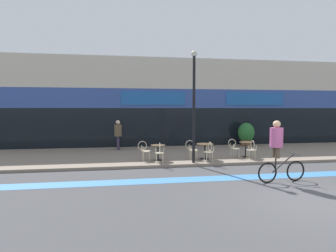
# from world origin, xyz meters

# --- Properties ---
(ground_plane) EXTENTS (120.00, 120.00, 0.00)m
(ground_plane) POSITION_xyz_m (0.00, 0.00, 0.00)
(ground_plane) COLOR #424244
(sidewalk_slab) EXTENTS (40.00, 5.50, 0.12)m
(sidewalk_slab) POSITION_xyz_m (0.00, 7.25, 0.06)
(sidewalk_slab) COLOR gray
(sidewalk_slab) RESTS_ON ground
(storefront_facade) EXTENTS (40.00, 4.06, 5.66)m
(storefront_facade) POSITION_xyz_m (0.00, 11.97, 2.82)
(storefront_facade) COLOR beige
(storefront_facade) RESTS_ON ground
(bike_lane_stripe) EXTENTS (36.00, 0.70, 0.01)m
(bike_lane_stripe) POSITION_xyz_m (0.00, 2.55, 0.00)
(bike_lane_stripe) COLOR #3D7AB7
(bike_lane_stripe) RESTS_ON ground
(bistro_table_0) EXTENTS (0.68, 0.68, 0.70)m
(bistro_table_0) POSITION_xyz_m (-3.58, 5.53, 0.62)
(bistro_table_0) COLOR black
(bistro_table_0) RESTS_ON sidewalk_slab
(bistro_table_1) EXTENTS (0.80, 0.80, 0.72)m
(bistro_table_1) POSITION_xyz_m (-1.38, 5.46, 0.64)
(bistro_table_1) COLOR black
(bistro_table_1) RESTS_ON sidewalk_slab
(bistro_table_2) EXTENTS (0.60, 0.60, 0.74)m
(bistro_table_2) POSITION_xyz_m (0.75, 5.69, 0.64)
(bistro_table_2) COLOR black
(bistro_table_2) RESTS_ON sidewalk_slab
(cafe_chair_0_near) EXTENTS (0.42, 0.58, 0.90)m
(cafe_chair_0_near) POSITION_xyz_m (-3.58, 4.90, 0.64)
(cafe_chair_0_near) COLOR beige
(cafe_chair_0_near) RESTS_ON sidewalk_slab
(cafe_chair_0_side) EXTENTS (0.60, 0.44, 0.90)m
(cafe_chair_0_side) POSITION_xyz_m (-4.20, 5.52, 0.64)
(cafe_chair_0_side) COLOR beige
(cafe_chair_0_side) RESTS_ON sidewalk_slab
(cafe_chair_1_near) EXTENTS (0.43, 0.59, 0.90)m
(cafe_chair_1_near) POSITION_xyz_m (-1.38, 4.84, 0.64)
(cafe_chair_1_near) COLOR beige
(cafe_chair_1_near) RESTS_ON sidewalk_slab
(cafe_chair_1_side) EXTENTS (0.58, 0.42, 0.90)m
(cafe_chair_1_side) POSITION_xyz_m (-2.01, 5.47, 0.64)
(cafe_chair_1_side) COLOR beige
(cafe_chair_1_side) RESTS_ON sidewalk_slab
(cafe_chair_2_near) EXTENTS (0.43, 0.59, 0.90)m
(cafe_chair_2_near) POSITION_xyz_m (0.74, 5.07, 0.64)
(cafe_chair_2_near) COLOR beige
(cafe_chair_2_near) RESTS_ON sidewalk_slab
(cafe_chair_2_side) EXTENTS (0.59, 0.44, 0.90)m
(cafe_chair_2_side) POSITION_xyz_m (0.12, 5.68, 0.64)
(cafe_chair_2_side) COLOR beige
(cafe_chair_2_side) RESTS_ON sidewalk_slab
(planter_pot) EXTENTS (1.02, 1.02, 1.47)m
(planter_pot) POSITION_xyz_m (2.42, 9.22, 0.91)
(planter_pot) COLOR brown
(planter_pot) RESTS_ON sidewalk_slab
(lamp_post) EXTENTS (0.26, 0.26, 4.83)m
(lamp_post) POSITION_xyz_m (-2.10, 4.78, 2.93)
(lamp_post) COLOR black
(lamp_post) RESTS_ON sidewalk_slab
(cyclist_0) EXTENTS (1.79, 0.53, 2.09)m
(cyclist_0) POSITION_xyz_m (0.03, 1.77, 1.18)
(cyclist_0) COLOR black
(cyclist_0) RESTS_ON ground
(pedestrian_near_end) EXTENTS (0.45, 0.45, 1.70)m
(pedestrian_near_end) POSITION_xyz_m (-5.50, 8.99, 1.13)
(pedestrian_near_end) COLOR #382D47
(pedestrian_near_end) RESTS_ON sidewalk_slab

